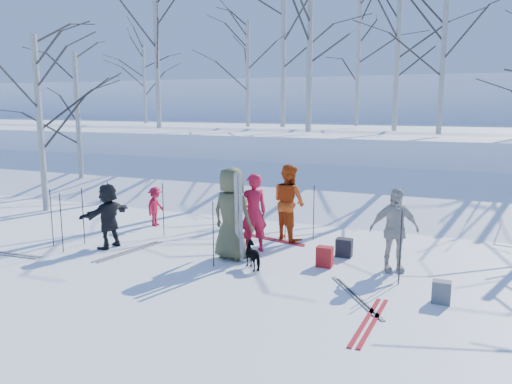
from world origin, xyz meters
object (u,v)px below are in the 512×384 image
at_px(backpack_red, 325,257).
at_px(backpack_grey, 441,292).
at_px(skier_red_seated, 156,206).
at_px(skier_red_north, 253,213).
at_px(backpack_dark, 344,248).
at_px(skier_redor_behind, 289,202).
at_px(dog, 255,255).
at_px(skier_cream_east, 394,230).
at_px(skier_grey_west, 108,216).
at_px(skier_olive_center, 232,214).

xyz_separation_m(backpack_red, backpack_grey, (2.28, -1.09, -0.02)).
distance_m(skier_red_seated, backpack_red, 5.41).
xyz_separation_m(skier_red_north, backpack_dark, (1.97, 0.40, -0.68)).
xyz_separation_m(skier_red_north, skier_redor_behind, (0.39, 1.29, 0.04)).
bearing_deg(dog, backpack_dark, 173.67).
xyz_separation_m(skier_redor_behind, backpack_dark, (1.58, -0.89, -0.72)).
distance_m(skier_cream_east, skier_grey_west, 6.30).
height_order(skier_red_seated, skier_grey_west, skier_grey_west).
height_order(skier_olive_center, skier_redor_behind, skier_olive_center).
relative_size(skier_cream_east, dog, 2.58).
relative_size(skier_red_north, backpack_red, 4.21).
distance_m(skier_olive_center, skier_cream_east, 3.32).
relative_size(skier_grey_west, backpack_red, 3.55).
distance_m(skier_red_north, skier_cream_east, 3.07).
distance_m(dog, backpack_grey, 3.58).
relative_size(skier_cream_east, backpack_red, 3.98).
height_order(skier_redor_behind, skier_red_seated, skier_redor_behind).
distance_m(skier_red_seated, skier_grey_west, 2.22).
relative_size(backpack_red, backpack_dark, 1.05).
height_order(skier_red_north, skier_cream_east, skier_red_north).
xyz_separation_m(skier_olive_center, skier_grey_west, (-2.97, -0.33, -0.24)).
relative_size(skier_red_north, skier_red_seated, 1.66).
distance_m(skier_grey_west, backpack_dark, 5.36).
bearing_deg(skier_cream_east, backpack_red, 167.00).
bearing_deg(skier_cream_east, backpack_grey, -79.81).
bearing_deg(backpack_dark, skier_cream_east, -26.41).
bearing_deg(skier_cream_east, skier_red_north, 152.17).
height_order(skier_red_seated, backpack_grey, skier_red_seated).
bearing_deg(skier_grey_west, backpack_grey, 94.86).
relative_size(skier_redor_behind, backpack_red, 4.39).
relative_size(skier_redor_behind, backpack_dark, 4.61).
bearing_deg(skier_olive_center, skier_grey_west, 18.06).
distance_m(skier_red_seated, backpack_grey, 7.92).
bearing_deg(backpack_grey, skier_red_north, 159.48).
xyz_separation_m(skier_red_north, skier_red_seated, (-3.39, 1.21, -0.35)).
distance_m(skier_redor_behind, backpack_red, 2.31).
distance_m(skier_grey_west, backpack_grey, 7.26).
bearing_deg(backpack_grey, dog, 172.94).
bearing_deg(dog, skier_olive_center, -81.80).
height_order(skier_grey_west, backpack_dark, skier_grey_west).
distance_m(skier_red_seated, skier_cream_east, 6.61).
distance_m(skier_redor_behind, backpack_dark, 1.95).
height_order(skier_red_north, skier_redor_behind, skier_redor_behind).
relative_size(skier_red_seated, backpack_red, 2.53).
relative_size(skier_red_north, dog, 2.73).
bearing_deg(skier_redor_behind, backpack_red, 160.69).
bearing_deg(skier_redor_behind, skier_red_seated, 33.36).
xyz_separation_m(skier_red_north, backpack_grey, (4.04, -1.51, -0.69)).
height_order(skier_red_seated, dog, skier_red_seated).
bearing_deg(backpack_dark, skier_redor_behind, 150.60).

